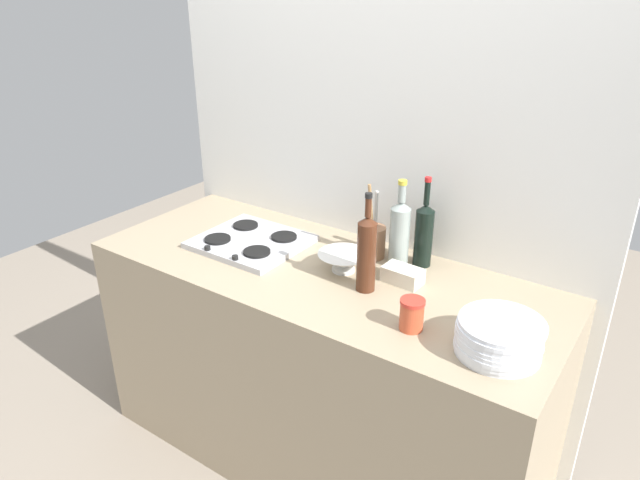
{
  "coord_description": "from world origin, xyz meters",
  "views": [
    {
      "loc": [
        1.09,
        -1.58,
        1.91
      ],
      "look_at": [
        0.0,
        0.0,
        1.02
      ],
      "focal_mm": 32.61,
      "sensor_mm": 36.0,
      "label": 1
    }
  ],
  "objects_px": {
    "stovetop_hob": "(251,241)",
    "wine_bottle_mid_left": "(400,232)",
    "butter_dish": "(403,275)",
    "plate_stack": "(499,338)",
    "condiment_jar_front": "(412,314)",
    "wine_bottle_mid_right": "(424,233)",
    "utensil_crock": "(372,240)",
    "wine_bottle_leftmost": "(367,252)",
    "mixing_bowl": "(344,261)"
  },
  "relations": [
    {
      "from": "stovetop_hob",
      "to": "wine_bottle_mid_left",
      "type": "bearing_deg",
      "value": 17.14
    },
    {
      "from": "wine_bottle_leftmost",
      "to": "utensil_crock",
      "type": "relative_size",
      "value": 1.18
    },
    {
      "from": "stovetop_hob",
      "to": "wine_bottle_mid_left",
      "type": "distance_m",
      "value": 0.61
    },
    {
      "from": "plate_stack",
      "to": "wine_bottle_mid_right",
      "type": "distance_m",
      "value": 0.58
    },
    {
      "from": "wine_bottle_leftmost",
      "to": "stovetop_hob",
      "type": "bearing_deg",
      "value": 174.94
    },
    {
      "from": "utensil_crock",
      "to": "condiment_jar_front",
      "type": "distance_m",
      "value": 0.51
    },
    {
      "from": "wine_bottle_leftmost",
      "to": "wine_bottle_mid_right",
      "type": "height_order",
      "value": "wine_bottle_leftmost"
    },
    {
      "from": "wine_bottle_mid_right",
      "to": "butter_dish",
      "type": "xyz_separation_m",
      "value": [
        0.01,
        -0.17,
        -0.1
      ]
    },
    {
      "from": "plate_stack",
      "to": "wine_bottle_leftmost",
      "type": "height_order",
      "value": "wine_bottle_leftmost"
    },
    {
      "from": "stovetop_hob",
      "to": "wine_bottle_mid_left",
      "type": "xyz_separation_m",
      "value": [
        0.58,
        0.18,
        0.12
      ]
    },
    {
      "from": "wine_bottle_mid_left",
      "to": "butter_dish",
      "type": "distance_m",
      "value": 0.17
    },
    {
      "from": "utensil_crock",
      "to": "wine_bottle_leftmost",
      "type": "bearing_deg",
      "value": -64.74
    },
    {
      "from": "plate_stack",
      "to": "wine_bottle_leftmost",
      "type": "distance_m",
      "value": 0.52
    },
    {
      "from": "stovetop_hob",
      "to": "butter_dish",
      "type": "bearing_deg",
      "value": 5.88
    },
    {
      "from": "wine_bottle_mid_right",
      "to": "condiment_jar_front",
      "type": "distance_m",
      "value": 0.45
    },
    {
      "from": "wine_bottle_mid_right",
      "to": "mixing_bowl",
      "type": "height_order",
      "value": "wine_bottle_mid_right"
    },
    {
      "from": "stovetop_hob",
      "to": "condiment_jar_front",
      "type": "xyz_separation_m",
      "value": [
        0.81,
        -0.18,
        0.04
      ]
    },
    {
      "from": "wine_bottle_mid_left",
      "to": "mixing_bowl",
      "type": "distance_m",
      "value": 0.23
    },
    {
      "from": "butter_dish",
      "to": "condiment_jar_front",
      "type": "height_order",
      "value": "condiment_jar_front"
    },
    {
      "from": "stovetop_hob",
      "to": "utensil_crock",
      "type": "relative_size",
      "value": 1.36
    },
    {
      "from": "wine_bottle_mid_left",
      "to": "condiment_jar_front",
      "type": "distance_m",
      "value": 0.44
    },
    {
      "from": "wine_bottle_mid_left",
      "to": "utensil_crock",
      "type": "height_order",
      "value": "wine_bottle_mid_left"
    },
    {
      "from": "plate_stack",
      "to": "condiment_jar_front",
      "type": "distance_m",
      "value": 0.26
    },
    {
      "from": "utensil_crock",
      "to": "wine_bottle_mid_left",
      "type": "bearing_deg",
      "value": -4.73
    },
    {
      "from": "wine_bottle_mid_left",
      "to": "condiment_jar_front",
      "type": "xyz_separation_m",
      "value": [
        0.24,
        -0.36,
        -0.08
      ]
    },
    {
      "from": "plate_stack",
      "to": "mixing_bowl",
      "type": "xyz_separation_m",
      "value": [
        -0.64,
        0.18,
        -0.01
      ]
    },
    {
      "from": "plate_stack",
      "to": "wine_bottle_mid_left",
      "type": "height_order",
      "value": "wine_bottle_mid_left"
    },
    {
      "from": "plate_stack",
      "to": "condiment_jar_front",
      "type": "xyz_separation_m",
      "value": [
        -0.26,
        -0.03,
        -0.0
      ]
    },
    {
      "from": "wine_bottle_mid_left",
      "to": "condiment_jar_front",
      "type": "relative_size",
      "value": 3.27
    },
    {
      "from": "butter_dish",
      "to": "mixing_bowl",
      "type": "bearing_deg",
      "value": -168.84
    },
    {
      "from": "butter_dish",
      "to": "utensil_crock",
      "type": "xyz_separation_m",
      "value": [
        -0.2,
        0.12,
        0.04
      ]
    },
    {
      "from": "wine_bottle_mid_right",
      "to": "butter_dish",
      "type": "relative_size",
      "value": 2.5
    },
    {
      "from": "plate_stack",
      "to": "utensil_crock",
      "type": "distance_m",
      "value": 0.71
    },
    {
      "from": "wine_bottle_mid_right",
      "to": "utensil_crock",
      "type": "xyz_separation_m",
      "value": [
        -0.19,
        -0.05,
        -0.06
      ]
    },
    {
      "from": "wine_bottle_mid_left",
      "to": "utensil_crock",
      "type": "distance_m",
      "value": 0.14
    },
    {
      "from": "wine_bottle_leftmost",
      "to": "condiment_jar_front",
      "type": "bearing_deg",
      "value": -28.53
    },
    {
      "from": "utensil_crock",
      "to": "condiment_jar_front",
      "type": "relative_size",
      "value": 2.94
    },
    {
      "from": "stovetop_hob",
      "to": "wine_bottle_leftmost",
      "type": "relative_size",
      "value": 1.16
    },
    {
      "from": "plate_stack",
      "to": "butter_dish",
      "type": "distance_m",
      "value": 0.48
    },
    {
      "from": "wine_bottle_mid_left",
      "to": "butter_dish",
      "type": "height_order",
      "value": "wine_bottle_mid_left"
    },
    {
      "from": "wine_bottle_mid_right",
      "to": "utensil_crock",
      "type": "relative_size",
      "value": 1.14
    },
    {
      "from": "mixing_bowl",
      "to": "utensil_crock",
      "type": "distance_m",
      "value": 0.17
    },
    {
      "from": "stovetop_hob",
      "to": "mixing_bowl",
      "type": "xyz_separation_m",
      "value": [
        0.43,
        0.02,
        0.02
      ]
    },
    {
      "from": "wine_bottle_leftmost",
      "to": "wine_bottle_mid_right",
      "type": "bearing_deg",
      "value": 74.53
    },
    {
      "from": "stovetop_hob",
      "to": "wine_bottle_mid_right",
      "type": "bearing_deg",
      "value": 19.79
    },
    {
      "from": "condiment_jar_front",
      "to": "stovetop_hob",
      "type": "bearing_deg",
      "value": 167.34
    },
    {
      "from": "wine_bottle_leftmost",
      "to": "mixing_bowl",
      "type": "relative_size",
      "value": 1.85
    },
    {
      "from": "stovetop_hob",
      "to": "butter_dish",
      "type": "height_order",
      "value": "butter_dish"
    },
    {
      "from": "wine_bottle_leftmost",
      "to": "condiment_jar_front",
      "type": "relative_size",
      "value": 3.46
    },
    {
      "from": "wine_bottle_mid_right",
      "to": "condiment_jar_front",
      "type": "height_order",
      "value": "wine_bottle_mid_right"
    }
  ]
}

